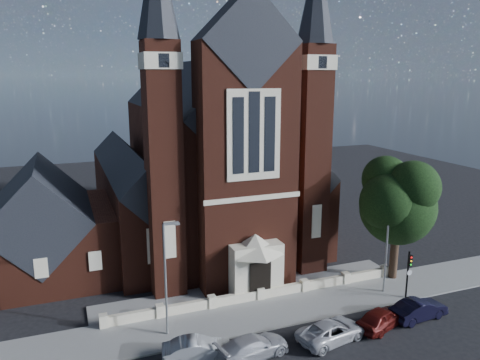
# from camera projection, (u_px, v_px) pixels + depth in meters

# --- Properties ---
(ground) EXTENTS (120.00, 120.00, 0.00)m
(ground) POSITION_uv_depth(u_px,v_px,m) (225.00, 261.00, 44.97)
(ground) COLOR black
(ground) RESTS_ON ground
(pavement_strip) EXTENTS (60.00, 5.00, 0.12)m
(pavement_strip) POSITION_uv_depth(u_px,v_px,m) (270.00, 311.00, 35.41)
(pavement_strip) COLOR gray
(pavement_strip) RESTS_ON ground
(forecourt_paving) EXTENTS (26.00, 3.00, 0.14)m
(forecourt_paving) POSITION_uv_depth(u_px,v_px,m) (250.00, 289.00, 39.05)
(forecourt_paving) COLOR gray
(forecourt_paving) RESTS_ON ground
(forecourt_wall) EXTENTS (24.00, 0.40, 0.90)m
(forecourt_wall) POSITION_uv_depth(u_px,v_px,m) (260.00, 300.00, 37.23)
(forecourt_wall) COLOR beige
(forecourt_wall) RESTS_ON ground
(church) EXTENTS (20.01, 34.90, 29.20)m
(church) POSITION_uv_depth(u_px,v_px,m) (200.00, 163.00, 50.41)
(church) COLOR #4F2015
(church) RESTS_ON ground
(parish_hall) EXTENTS (12.00, 12.20, 10.24)m
(parish_hall) POSITION_uv_depth(u_px,v_px,m) (42.00, 231.00, 41.22)
(parish_hall) COLOR #4F2015
(parish_hall) RESTS_ON ground
(street_tree) EXTENTS (6.40, 6.60, 10.70)m
(street_tree) POSITION_uv_depth(u_px,v_px,m) (401.00, 203.00, 39.40)
(street_tree) COLOR black
(street_tree) RESTS_ON ground
(street_lamp_left) EXTENTS (1.16, 0.22, 8.09)m
(street_lamp_left) POSITION_uv_depth(u_px,v_px,m) (167.00, 273.00, 31.18)
(street_lamp_left) COLOR gray
(street_lamp_left) RESTS_ON ground
(street_lamp_right) EXTENTS (1.16, 0.22, 8.09)m
(street_lamp_right) POSITION_uv_depth(u_px,v_px,m) (388.00, 240.00, 37.49)
(street_lamp_right) COLOR gray
(street_lamp_right) RESTS_ON ground
(traffic_signal) EXTENTS (0.28, 0.42, 4.00)m
(traffic_signal) POSITION_uv_depth(u_px,v_px,m) (409.00, 269.00, 36.81)
(traffic_signal) COLOR black
(traffic_signal) RESTS_ON ground
(car_silver_a) EXTENTS (4.67, 2.30, 1.47)m
(car_silver_a) POSITION_uv_depth(u_px,v_px,m) (198.00, 350.00, 29.15)
(car_silver_a) COLOR #93969A
(car_silver_a) RESTS_ON ground
(car_silver_b) EXTENTS (5.21, 2.88, 1.43)m
(car_silver_b) POSITION_uv_depth(u_px,v_px,m) (253.00, 347.00, 29.51)
(car_silver_b) COLOR #A6A8AE
(car_silver_b) RESTS_ON ground
(car_white_suv) EXTENTS (5.34, 3.24, 1.39)m
(car_white_suv) POSITION_uv_depth(u_px,v_px,m) (331.00, 331.00, 31.39)
(car_white_suv) COLOR silver
(car_white_suv) RESTS_ON ground
(car_dark_red) EXTENTS (4.74, 3.16, 1.50)m
(car_dark_red) POSITION_uv_depth(u_px,v_px,m) (381.00, 318.00, 32.95)
(car_dark_red) COLOR #55110E
(car_dark_red) RESTS_ON ground
(car_navy) EXTENTS (4.66, 2.01, 1.49)m
(car_navy) POSITION_uv_depth(u_px,v_px,m) (419.00, 309.00, 34.16)
(car_navy) COLOR black
(car_navy) RESTS_ON ground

